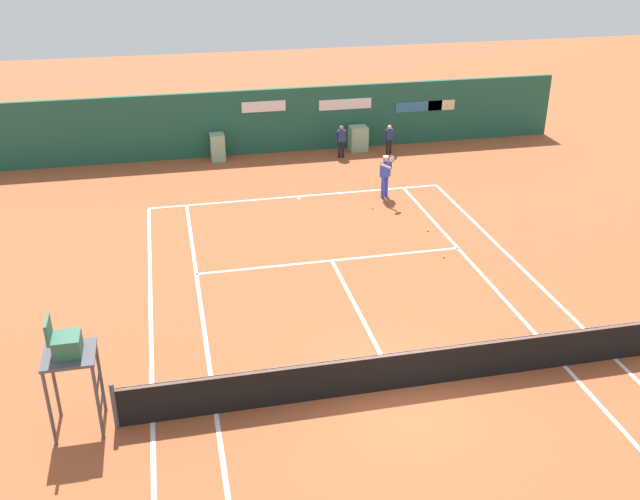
{
  "coord_description": "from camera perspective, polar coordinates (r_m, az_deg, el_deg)",
  "views": [
    {
      "loc": [
        -4.47,
        -12.24,
        9.66
      ],
      "look_at": [
        -0.54,
        5.57,
        0.8
      ],
      "focal_mm": 40.49,
      "sensor_mm": 36.0,
      "label": 1
    }
  ],
  "objects": [
    {
      "name": "tennis_net",
      "position": [
        15.92,
        6.32,
        -9.35
      ],
      "size": [
        12.1,
        0.1,
        1.07
      ],
      "color": "#4C4C51",
      "rests_on": "ground_plane"
    },
    {
      "name": "tennis_ball_by_sideline",
      "position": [
        23.62,
        8.52,
        1.55
      ],
      "size": [
        0.07,
        0.07,
        0.07
      ],
      "primitive_type": "sphere",
      "color": "#CCE033",
      "rests_on": "ground_plane"
    },
    {
      "name": "ground_plane",
      "position": [
        16.66,
        5.62,
        -9.67
      ],
      "size": [
        80.0,
        80.0,
        0.01
      ],
      "color": "#A8512D"
    },
    {
      "name": "player_on_baseline",
      "position": [
        25.9,
        5.2,
        6.12
      ],
      "size": [
        0.47,
        0.81,
        1.79
      ],
      "rotation": [
        0.0,
        0.0,
        3.59
      ],
      "color": "blue",
      "rests_on": "ground_plane"
    },
    {
      "name": "ball_kid_centre_post",
      "position": [
        30.11,
        1.69,
        8.74
      ],
      "size": [
        0.45,
        0.19,
        1.36
      ],
      "rotation": [
        0.0,
        0.0,
        3.14
      ],
      "color": "black",
      "rests_on": "ground_plane"
    },
    {
      "name": "tennis_ball_near_service_line",
      "position": [
        25.16,
        4.18,
        3.33
      ],
      "size": [
        0.07,
        0.07,
        0.07
      ],
      "primitive_type": "sphere",
      "color": "#CCE033",
      "rests_on": "ground_plane"
    },
    {
      "name": "tennis_ball_mid_court",
      "position": [
        21.94,
        9.76,
        -0.52
      ],
      "size": [
        0.07,
        0.07,
        0.07
      ],
      "primitive_type": "sphere",
      "color": "#CCE033",
      "rests_on": "ground_plane"
    },
    {
      "name": "umpire_chair",
      "position": [
        14.89,
        -19.28,
        -7.78
      ],
      "size": [
        1.0,
        1.0,
        2.58
      ],
      "rotation": [
        0.0,
        0.0,
        -1.57
      ],
      "color": "#47474C",
      "rests_on": "ground_plane"
    },
    {
      "name": "sponsor_back_wall",
      "position": [
        30.72,
        -3.54,
        10.06
      ],
      "size": [
        25.0,
        1.02,
        2.69
      ],
      "color": "#1E5642",
      "rests_on": "ground_plane"
    },
    {
      "name": "ball_kid_right_post",
      "position": [
        30.68,
        5.49,
        8.84
      ],
      "size": [
        0.42,
        0.17,
        1.25
      ],
      "rotation": [
        0.0,
        0.0,
        3.15
      ],
      "color": "black",
      "rests_on": "ground_plane"
    }
  ]
}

